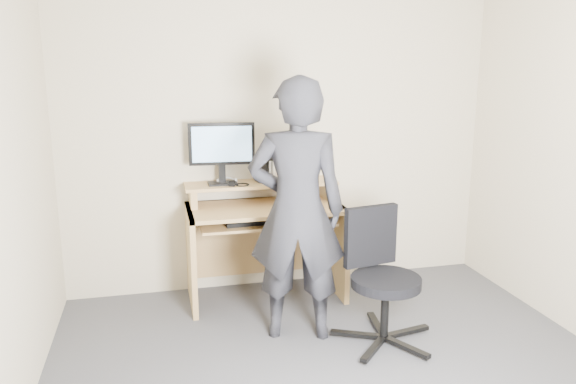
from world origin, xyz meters
name	(u,v)px	position (x,y,z in m)	size (l,w,h in m)	color
back_wall	(282,136)	(0.00, 1.75, 1.25)	(3.50, 0.02, 2.50)	beige
desk	(263,228)	(-0.20, 1.53, 0.55)	(1.20, 0.60, 0.91)	tan
monitor	(222,148)	(-0.51, 1.59, 1.20)	(0.51, 0.14, 0.48)	black
external_drive	(261,169)	(-0.20, 1.62, 1.01)	(0.07, 0.13, 0.20)	black
travel_mug	(271,171)	(-0.12, 1.60, 1.00)	(0.08, 0.08, 0.17)	silver
smartphone	(307,181)	(0.16, 1.55, 0.92)	(0.07, 0.13, 0.01)	black
charger	(232,184)	(-0.45, 1.51, 0.93)	(0.04, 0.04, 0.04)	black
headphones	(227,181)	(-0.47, 1.65, 0.92)	(0.16, 0.16, 0.02)	silver
keyboard	(255,221)	(-0.30, 1.36, 0.67)	(0.46, 0.18, 0.03)	black
mouse	(315,204)	(0.17, 1.35, 0.77)	(0.10, 0.06, 0.04)	black
office_chair	(380,272)	(0.41, 0.60, 0.48)	(0.69, 0.69, 0.88)	black
person	(297,211)	(-0.12, 0.79, 0.88)	(0.64, 0.42, 1.76)	black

